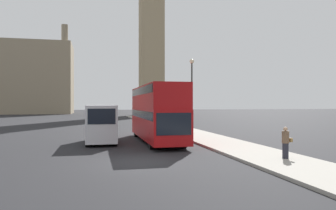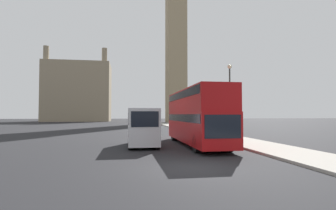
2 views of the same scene
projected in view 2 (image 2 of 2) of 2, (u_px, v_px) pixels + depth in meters
The scene contains 7 objects.
ground_plane at pixel (192, 168), 11.64m from camera, with size 300.00×300.00×0.00m, color black.
sidewalk_strip at pixel (329, 162), 12.72m from camera, with size 3.77×120.00×0.15m.
clock_tower at pixel (176, 19), 81.68m from camera, with size 6.36×6.53×62.80m.
building_block_distant at pixel (79, 92), 94.81m from camera, with size 22.42×15.07×25.39m.
red_double_decker_bus at pixel (196, 115), 20.39m from camera, with size 2.48×11.45×4.25m.
white_van at pixel (143, 126), 19.46m from camera, with size 2.16×5.05×2.80m.
street_lamp at pixel (230, 92), 21.42m from camera, with size 0.36×0.36×6.36m.
Camera 2 is at (-2.89, -11.42, 2.36)m, focal length 28.00 mm.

